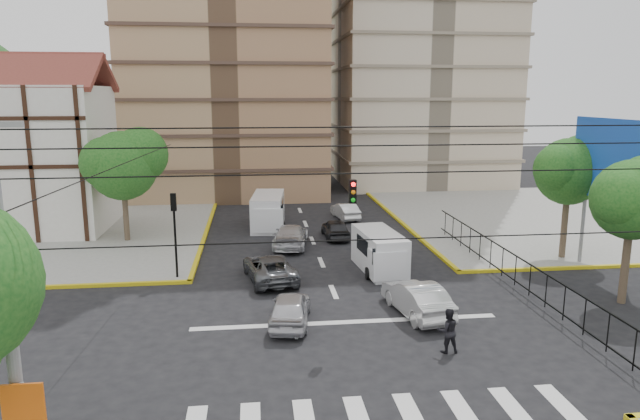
{
  "coord_description": "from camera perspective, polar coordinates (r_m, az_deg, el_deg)",
  "views": [
    {
      "loc": [
        -3.73,
        -21.14,
        9.44
      ],
      "look_at": [
        -0.62,
        5.43,
        4.0
      ],
      "focal_mm": 32.0,
      "sensor_mm": 36.0,
      "label": 1
    }
  ],
  "objects": [
    {
      "name": "tudor_building",
      "position": [
        44.08,
        -27.02,
        4.79
      ],
      "size": [
        10.8,
        8.05,
        12.23
      ],
      "color": "silver",
      "rests_on": "ground"
    },
    {
      "name": "stop_line",
      "position": [
        24.54,
        2.63,
        -11.13
      ],
      "size": [
        13.0,
        0.4,
        0.01
      ],
      "primitive_type": "cube",
      "color": "silver",
      "rests_on": "ground"
    },
    {
      "name": "traffic_light_nw",
      "position": [
        29.9,
        -14.35,
        -1.09
      ],
      "size": [
        0.28,
        0.22,
        4.4
      ],
      "color": "black",
      "rests_on": "ground"
    },
    {
      "name": "car_darkgrey_mid_right",
      "position": [
        38.03,
        1.56,
        -1.87
      ],
      "size": [
        1.63,
        3.86,
        1.31
      ],
      "primitive_type": "imported",
      "rotation": [
        0.0,
        0.0,
        3.16
      ],
      "color": "#252527",
      "rests_on": "ground"
    },
    {
      "name": "car_silver_rear_left",
      "position": [
        35.92,
        -2.95,
        -2.58
      ],
      "size": [
        2.74,
        5.16,
        1.43
      ],
      "primitive_type": "imported",
      "rotation": [
        0.0,
        0.0,
        2.98
      ],
      "color": "silver",
      "rests_on": "ground"
    },
    {
      "name": "utility_pole_sw",
      "position": [
        14.04,
        -28.7,
        -9.42
      ],
      "size": [
        1.4,
        0.28,
        9.0
      ],
      "color": "slate",
      "rests_on": "ground"
    },
    {
      "name": "car_white_rear_right",
      "position": [
        43.95,
        2.54,
        -0.1
      ],
      "size": [
        1.91,
        3.93,
        1.24
      ],
      "primitive_type": "imported",
      "rotation": [
        0.0,
        0.0,
        3.31
      ],
      "color": "silver",
      "rests_on": "ground"
    },
    {
      "name": "ground",
      "position": [
        23.45,
        3.11,
        -12.26
      ],
      "size": [
        160.0,
        160.0,
        0.0
      ],
      "primitive_type": "plane",
      "color": "black",
      "rests_on": "ground"
    },
    {
      "name": "car_white_front_right",
      "position": [
        25.41,
        9.65,
        -8.69
      ],
      "size": [
        2.29,
        4.71,
        1.49
      ],
      "primitive_type": "imported",
      "rotation": [
        0.0,
        0.0,
        3.31
      ],
      "color": "silver",
      "rests_on": "ground"
    },
    {
      "name": "car_silver_front_left",
      "position": [
        24.16,
        -3.01,
        -9.79
      ],
      "size": [
        2.18,
        4.18,
        1.36
      ],
      "primitive_type": "imported",
      "rotation": [
        0.0,
        0.0,
        2.99
      ],
      "color": "silver",
      "rests_on": "ground"
    },
    {
      "name": "crosswalk_stripes",
      "position": [
        18.22,
        6.5,
        -19.76
      ],
      "size": [
        12.0,
        2.4,
        0.01
      ],
      "primitive_type": "cube",
      "color": "silver",
      "rests_on": "ground"
    },
    {
      "name": "billboard",
      "position": [
        32.85,
        27.05,
        4.22
      ],
      "size": [
        0.36,
        6.2,
        8.1
      ],
      "color": "slate",
      "rests_on": "ground"
    },
    {
      "name": "car_grey_mid_left",
      "position": [
        29.62,
        -5.05,
        -5.77
      ],
      "size": [
        3.02,
        5.15,
        1.34
      ],
      "primitive_type": "imported",
      "rotation": [
        0.0,
        0.0,
        3.31
      ],
      "color": "#55575C",
      "rests_on": "ground"
    },
    {
      "name": "tree_park_a",
      "position": [
        28.95,
        28.93,
        1.25
      ],
      "size": [
        4.41,
        3.6,
        6.83
      ],
      "color": "#473828",
      "rests_on": "ground"
    },
    {
      "name": "van_right_lane",
      "position": [
        30.97,
        6.04,
        -4.31
      ],
      "size": [
        2.32,
        4.92,
        2.14
      ],
      "rotation": [
        0.0,
        0.0,
        0.1
      ],
      "color": "silver",
      "rests_on": "ground"
    },
    {
      "name": "pedestrian_crosswalk",
      "position": [
        22.09,
        12.64,
        -11.68
      ],
      "size": [
        0.84,
        0.66,
        1.71
      ],
      "primitive_type": "imported",
      "rotation": [
        0.0,
        0.0,
        3.15
      ],
      "color": "black",
      "rests_on": "ground"
    },
    {
      "name": "tree_park_c",
      "position": [
        35.26,
        23.78,
        3.84
      ],
      "size": [
        4.65,
        3.8,
        7.25
      ],
      "color": "#473828",
      "rests_on": "ground"
    },
    {
      "name": "traffic_light_hanging",
      "position": [
        19.78,
        4.29,
        1.16
      ],
      "size": [
        18.0,
        9.12,
        0.92
      ],
      "color": "black",
      "rests_on": "ground"
    },
    {
      "name": "sidewalk_nw",
      "position": [
        45.22,
        -27.61,
        -1.79
      ],
      "size": [
        26.0,
        26.0,
        0.15
      ],
      "primitive_type": "cube",
      "color": "gray",
      "rests_on": "ground"
    },
    {
      "name": "sidewalk_ne",
      "position": [
        48.41,
        22.83,
        -0.57
      ],
      "size": [
        26.0,
        26.0,
        0.15
      ],
      "primitive_type": "cube",
      "color": "gray",
      "rests_on": "ground"
    },
    {
      "name": "park_fence",
      "position": [
        30.14,
        18.85,
        -7.4
      ],
      "size": [
        0.1,
        22.5,
        1.66
      ],
      "primitive_type": null,
      "color": "black",
      "rests_on": "ground"
    },
    {
      "name": "van_left_lane",
      "position": [
        40.9,
        -5.21,
        -0.22
      ],
      "size": [
        2.61,
        5.52,
        2.4
      ],
      "rotation": [
        0.0,
        0.0,
        -0.1
      ],
      "color": "silver",
      "rests_on": "ground"
    },
    {
      "name": "tree_tudor",
      "position": [
        38.28,
        -19.03,
        4.53
      ],
      "size": [
        5.39,
        4.4,
        7.43
      ],
      "color": "#473828",
      "rests_on": "ground"
    }
  ]
}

